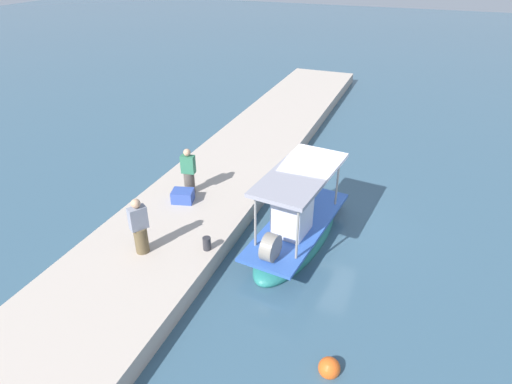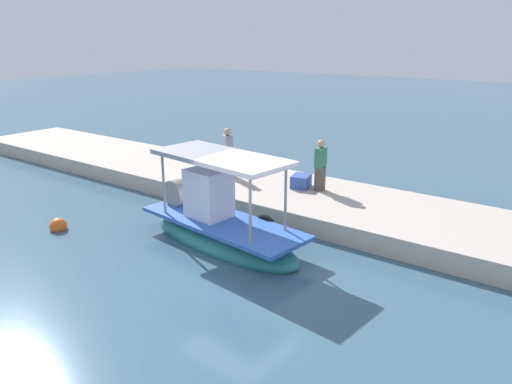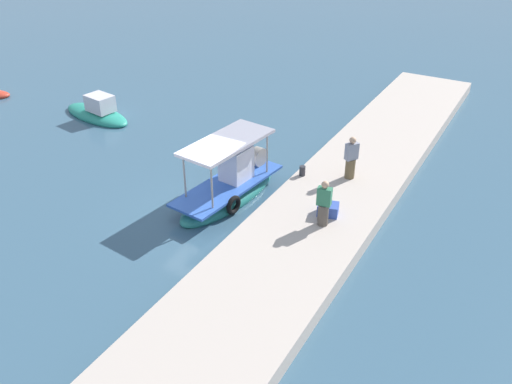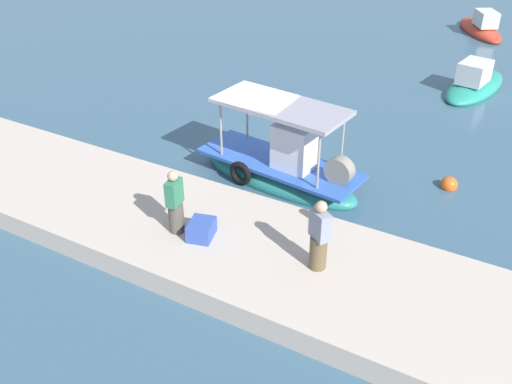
# 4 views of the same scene
# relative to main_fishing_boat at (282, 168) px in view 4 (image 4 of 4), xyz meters

# --- Properties ---
(ground_plane) EXTENTS (120.00, 120.00, 0.00)m
(ground_plane) POSITION_rel_main_fishing_boat_xyz_m (-1.15, 0.56, -0.47)
(ground_plane) COLOR #3A5C73
(dock_quay) EXTENTS (36.00, 4.00, 0.58)m
(dock_quay) POSITION_rel_main_fishing_boat_xyz_m (-1.15, -3.76, -0.18)
(dock_quay) COLOR #C2B2A3
(dock_quay) RESTS_ON ground_plane
(main_fishing_boat) EXTENTS (5.33, 2.27, 2.82)m
(main_fishing_boat) POSITION_rel_main_fishing_boat_xyz_m (0.00, 0.00, 0.00)
(main_fishing_boat) COLOR teal
(main_fishing_boat) RESTS_ON ground_plane
(fisherman_near_bollard) EXTENTS (0.42, 0.51, 1.67)m
(fisherman_near_bollard) POSITION_rel_main_fishing_boat_xyz_m (-0.73, -4.18, 0.86)
(fisherman_near_bollard) COLOR #544B43
(fisherman_near_bollard) RESTS_ON dock_quay
(fisherman_by_crate) EXTENTS (0.56, 0.53, 1.74)m
(fisherman_by_crate) POSITION_rel_main_fishing_boat_xyz_m (2.82, -3.77, 0.89)
(fisherman_by_crate) COLOR brown
(fisherman_by_crate) RESTS_ON dock_quay
(mooring_bollard) EXTENTS (0.24, 0.24, 0.40)m
(mooring_bollard) POSITION_rel_main_fishing_boat_xyz_m (2.06, -2.09, 0.31)
(mooring_bollard) COLOR #2D2D33
(mooring_bollard) RESTS_ON dock_quay
(cargo_crate) EXTENTS (0.73, 0.83, 0.42)m
(cargo_crate) POSITION_rel_main_fishing_boat_xyz_m (-0.07, -4.09, 0.31)
(cargo_crate) COLOR #3551AC
(cargo_crate) RESTS_ON dock_quay
(marker_buoy) EXTENTS (0.50, 0.50, 0.50)m
(marker_buoy) POSITION_rel_main_fishing_boat_xyz_m (4.41, 2.11, -0.37)
(marker_buoy) COLOR orange
(marker_buoy) RESTS_ON ground_plane
(moored_boat_near) EXTENTS (2.33, 4.67, 1.52)m
(moored_boat_near) POSITION_rel_main_fishing_boat_xyz_m (3.43, 10.28, -0.24)
(moored_boat_near) COLOR teal
(moored_boat_near) RESTS_ON ground_plane
(moored_boat_mid) EXTENTS (3.49, 4.32, 1.47)m
(moored_boat_mid) POSITION_rel_main_fishing_boat_xyz_m (2.05, 18.46, -0.25)
(moored_boat_mid) COLOR red
(moored_boat_mid) RESTS_ON ground_plane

